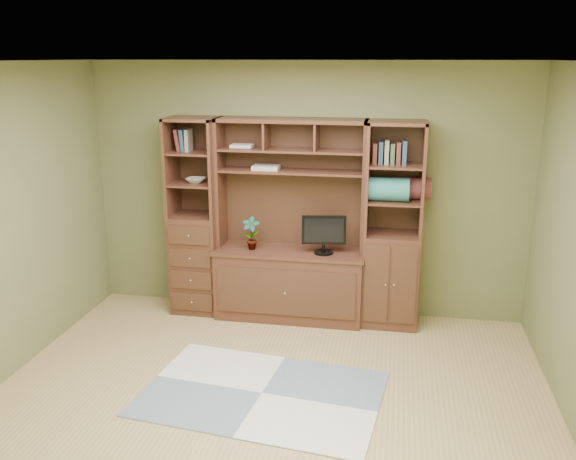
% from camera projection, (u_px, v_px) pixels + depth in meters
% --- Properties ---
extents(room, '(4.60, 4.10, 2.64)m').
position_uv_depth(room, '(264.00, 249.00, 4.38)').
color(room, tan).
rests_on(room, ground).
extents(center_hutch, '(1.54, 0.53, 2.05)m').
position_uv_depth(center_hutch, '(290.00, 222.00, 6.12)').
color(center_hutch, '#4C281A').
rests_on(center_hutch, ground).
extents(left_tower, '(0.50, 0.45, 2.05)m').
position_uv_depth(left_tower, '(196.00, 217.00, 6.33)').
color(left_tower, '#4C281A').
rests_on(left_tower, ground).
extents(right_tower, '(0.55, 0.45, 2.05)m').
position_uv_depth(right_tower, '(393.00, 226.00, 5.98)').
color(right_tower, '#4C281A').
rests_on(right_tower, ground).
extents(rug, '(2.02, 1.47, 0.01)m').
position_uv_depth(rug, '(262.00, 393.00, 4.93)').
color(rug, '#A9AFAF').
rests_on(rug, ground).
extents(monitor, '(0.46, 0.26, 0.54)m').
position_uv_depth(monitor, '(324.00, 228.00, 6.03)').
color(monitor, black).
rests_on(monitor, center_hutch).
extents(orchid, '(0.18, 0.12, 0.34)m').
position_uv_depth(orchid, '(251.00, 233.00, 6.19)').
color(orchid, '#A35937').
rests_on(orchid, center_hutch).
extents(magazines, '(0.26, 0.19, 0.04)m').
position_uv_depth(magazines, '(266.00, 167.00, 6.10)').
color(magazines, '#C0B0A3').
rests_on(magazines, center_hutch).
extents(bowl, '(0.20, 0.20, 0.05)m').
position_uv_depth(bowl, '(196.00, 180.00, 6.22)').
color(bowl, beige).
rests_on(bowl, left_tower).
extents(blanket_teal, '(0.39, 0.23, 0.23)m').
position_uv_depth(blanket_teal, '(389.00, 189.00, 5.84)').
color(blanket_teal, '#2E7972').
rests_on(blanket_teal, right_tower).
extents(blanket_red, '(0.38, 0.21, 0.21)m').
position_uv_depth(blanket_red, '(411.00, 188.00, 5.93)').
color(blanket_red, brown).
rests_on(blanket_red, right_tower).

